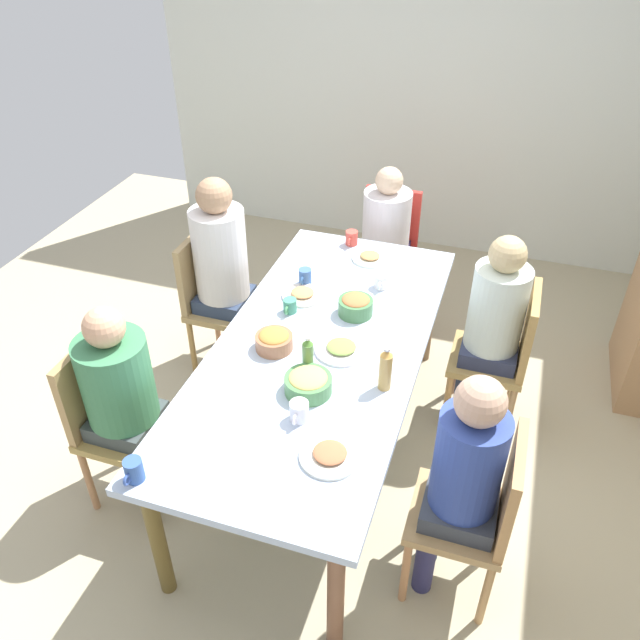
# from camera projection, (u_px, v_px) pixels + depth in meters

# --- Properties ---
(ground_plane) EXTENTS (6.13, 6.13, 0.00)m
(ground_plane) POSITION_uv_depth(u_px,v_px,m) (320.00, 451.00, 3.60)
(ground_plane) COLOR tan
(wall_left) EXTENTS (0.12, 4.30, 2.60)m
(wall_left) POSITION_uv_depth(u_px,v_px,m) (429.00, 85.00, 4.85)
(wall_left) COLOR silver
(wall_left) RESTS_ON ground_plane
(dining_table) EXTENTS (2.20, 0.99, 0.76)m
(dining_table) POSITION_uv_depth(u_px,v_px,m) (320.00, 356.00, 3.20)
(dining_table) COLOR #AFC1D9
(dining_table) RESTS_ON ground_plane
(chair_0) EXTENTS (0.40, 0.40, 0.90)m
(chair_0) POSITION_uv_depth(u_px,v_px,m) (112.00, 416.00, 3.10)
(chair_0) COLOR #A68948
(chair_0) RESTS_ON ground_plane
(person_0) EXTENTS (0.33, 0.33, 1.16)m
(person_0) POSITION_uv_depth(u_px,v_px,m) (121.00, 391.00, 2.97)
(person_0) COLOR #414646
(person_0) RESTS_ON ground_plane
(chair_1) EXTENTS (0.40, 0.40, 0.90)m
(chair_1) POSITION_uv_depth(u_px,v_px,m) (504.00, 352.00, 3.50)
(chair_1) COLOR #A4844A
(chair_1) RESTS_ON ground_plane
(person_1) EXTENTS (0.30, 0.30, 1.20)m
(person_1) POSITION_uv_depth(u_px,v_px,m) (493.00, 318.00, 3.40)
(person_1) COLOR navy
(person_1) RESTS_ON ground_plane
(chair_2) EXTENTS (0.40, 0.40, 0.90)m
(chair_2) POSITION_uv_depth(u_px,v_px,m) (213.00, 296.00, 3.95)
(chair_2) COLOR #A48653
(chair_2) RESTS_ON ground_plane
(person_2) EXTENTS (0.32, 0.32, 1.29)m
(person_2) POSITION_uv_depth(u_px,v_px,m) (222.00, 262.00, 3.77)
(person_2) COLOR #242845
(person_2) RESTS_ON ground_plane
(chair_3) EXTENTS (0.40, 0.40, 0.90)m
(chair_3) POSITION_uv_depth(u_px,v_px,m) (479.00, 510.00, 2.66)
(chair_3) COLOR #A58151
(chair_3) RESTS_ON ground_plane
(person_3) EXTENTS (0.30, 0.30, 1.20)m
(person_3) POSITION_uv_depth(u_px,v_px,m) (463.00, 473.00, 2.56)
(person_3) COLOR navy
(person_3) RESTS_ON ground_plane
(chair_4) EXTENTS (0.40, 0.40, 0.90)m
(chair_4) POSITION_uv_depth(u_px,v_px,m) (387.00, 247.00, 4.44)
(chair_4) COLOR red
(chair_4) RESTS_ON ground_plane
(person_4) EXTENTS (0.32, 0.32, 1.12)m
(person_4) POSITION_uv_depth(u_px,v_px,m) (385.00, 231.00, 4.27)
(person_4) COLOR #332C4C
(person_4) RESTS_ON ground_plane
(plate_0) EXTENTS (0.26, 0.26, 0.04)m
(plate_0) POSITION_uv_depth(u_px,v_px,m) (341.00, 349.00, 3.11)
(plate_0) COLOR white
(plate_0) RESTS_ON dining_table
(plate_1) EXTENTS (0.25, 0.25, 0.04)m
(plate_1) POSITION_uv_depth(u_px,v_px,m) (330.00, 455.00, 2.56)
(plate_1) COLOR silver
(plate_1) RESTS_ON dining_table
(plate_2) EXTENTS (0.21, 0.21, 0.04)m
(plate_2) POSITION_uv_depth(u_px,v_px,m) (370.00, 257.00, 3.81)
(plate_2) COLOR white
(plate_2) RESTS_ON dining_table
(plate_3) EXTENTS (0.22, 0.22, 0.04)m
(plate_3) POSITION_uv_depth(u_px,v_px,m) (303.00, 294.00, 3.49)
(plate_3) COLOR silver
(plate_3) RESTS_ON dining_table
(bowl_0) EXTENTS (0.21, 0.21, 0.10)m
(bowl_0) POSITION_uv_depth(u_px,v_px,m) (308.00, 383.00, 2.85)
(bowl_0) COLOR #497F48
(bowl_0) RESTS_ON dining_table
(bowl_1) EXTENTS (0.18, 0.18, 0.11)m
(bowl_1) POSITION_uv_depth(u_px,v_px,m) (356.00, 305.00, 3.34)
(bowl_1) COLOR #427546
(bowl_1) RESTS_ON dining_table
(bowl_2) EXTENTS (0.18, 0.18, 0.10)m
(bowl_2) POSITION_uv_depth(u_px,v_px,m) (274.00, 340.00, 3.11)
(bowl_2) COLOR #9D6141
(bowl_2) RESTS_ON dining_table
(cup_0) EXTENTS (0.11, 0.07, 0.10)m
(cup_0) POSITION_uv_depth(u_px,v_px,m) (134.00, 470.00, 2.45)
(cup_0) COLOR #335597
(cup_0) RESTS_ON dining_table
(cup_1) EXTENTS (0.11, 0.07, 0.09)m
(cup_1) POSITION_uv_depth(u_px,v_px,m) (352.00, 238.00, 3.94)
(cup_1) COLOR #D4473A
(cup_1) RESTS_ON dining_table
(cup_2) EXTENTS (0.12, 0.08, 0.09)m
(cup_2) POSITION_uv_depth(u_px,v_px,m) (299.00, 411.00, 2.71)
(cup_2) COLOR white
(cup_2) RESTS_ON dining_table
(cup_3) EXTENTS (0.11, 0.07, 0.09)m
(cup_3) POSITION_uv_depth(u_px,v_px,m) (305.00, 277.00, 3.58)
(cup_3) COLOR #3C61A1
(cup_3) RESTS_ON dining_table
(cup_4) EXTENTS (0.11, 0.07, 0.08)m
(cup_4) POSITION_uv_depth(u_px,v_px,m) (290.00, 306.00, 3.36)
(cup_4) COLOR #3D866A
(cup_4) RESTS_ON dining_table
(cup_5) EXTENTS (0.12, 0.08, 0.08)m
(cup_5) POSITION_uv_depth(u_px,v_px,m) (382.00, 281.00, 3.55)
(cup_5) COLOR white
(cup_5) RESTS_ON dining_table
(bottle_0) EXTENTS (0.06, 0.06, 0.23)m
(bottle_0) POSITION_uv_depth(u_px,v_px,m) (386.00, 369.00, 2.84)
(bottle_0) COLOR tan
(bottle_0) RESTS_ON dining_table
(bottle_1) EXTENTS (0.05, 0.05, 0.21)m
(bottle_1) POSITION_uv_depth(u_px,v_px,m) (308.00, 357.00, 2.92)
(bottle_1) COLOR #527C40
(bottle_1) RESTS_ON dining_table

